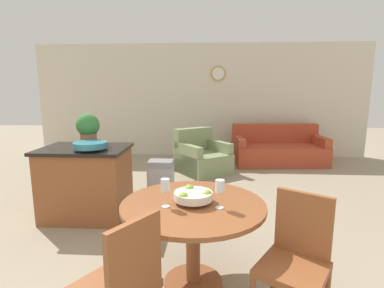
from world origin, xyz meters
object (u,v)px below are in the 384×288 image
object	(u,v)px
kitchen_island	(86,182)
armchair	(202,158)
couch	(278,150)
potted_plant	(88,128)
trash_bin	(161,186)
dining_chair_near_left	(122,281)
dining_chair_near_right	(296,255)
wine_glass_left	(165,186)
teal_bowl	(90,145)
dining_table	(193,222)
wine_glass_right	(220,187)
fruit_bowl	(193,196)

from	to	relation	value
kitchen_island	armchair	distance (m)	2.62
couch	potted_plant	bearing A→B (deg)	-142.20
trash_bin	dining_chair_near_left	bearing A→B (deg)	-86.31
potted_plant	armchair	size ratio (longest dim) A/B	0.33
trash_bin	couch	xyz separation A→B (m)	(2.16, 2.81, -0.06)
dining_chair_near_right	wine_glass_left	world-z (taller)	wine_glass_left
trash_bin	teal_bowl	bearing A→B (deg)	-154.63
kitchen_island	dining_table	bearing A→B (deg)	-42.02
dining_chair_near_left	wine_glass_right	bearing A→B (deg)	-10.41
wine_glass_left	wine_glass_right	distance (m)	0.42
dining_table	kitchen_island	distance (m)	1.95
couch	teal_bowl	bearing A→B (deg)	-137.29
dining_table	potted_plant	world-z (taller)	potted_plant
wine_glass_left	trash_bin	bearing A→B (deg)	100.80
dining_chair_near_left	couch	world-z (taller)	dining_chair_near_left
wine_glass_left	kitchen_island	bearing A→B (deg)	131.44
potted_plant	armchair	xyz separation A→B (m)	(1.43, 1.98, -0.85)
dining_table	armchair	xyz separation A→B (m)	(-0.04, 3.50, -0.28)
dining_table	teal_bowl	size ratio (longest dim) A/B	2.92
teal_bowl	potted_plant	bearing A→B (deg)	115.10
armchair	dining_table	bearing A→B (deg)	-125.82
dining_chair_near_right	fruit_bowl	size ratio (longest dim) A/B	2.99
kitchen_island	teal_bowl	world-z (taller)	teal_bowl
dining_chair_near_right	kitchen_island	distance (m)	2.75
kitchen_island	dining_chair_near_left	bearing A→B (deg)	-62.19
dining_table	dining_chair_near_right	xyz separation A→B (m)	(0.73, -0.38, -0.04)
dining_chair_near_left	armchair	size ratio (longest dim) A/B	0.76
dining_chair_near_left	couch	xyz separation A→B (m)	(2.02, 5.08, -0.23)
dining_chair_near_left	teal_bowl	xyz separation A→B (m)	(-0.93, 1.89, 0.45)
fruit_bowl	armchair	xyz separation A→B (m)	(-0.04, 3.50, -0.50)
kitchen_island	wine_glass_left	bearing A→B (deg)	-48.56
wine_glass_left	dining_table	bearing A→B (deg)	24.94
armchair	wine_glass_right	bearing A→B (deg)	-122.50
dining_table	wine_glass_left	xyz separation A→B (m)	(-0.21, -0.10, 0.33)
potted_plant	fruit_bowl	bearing A→B (deg)	-45.87
wine_glass_right	trash_bin	world-z (taller)	wine_glass_right
dining_chair_near_right	fruit_bowl	bearing A→B (deg)	5.17
dining_table	potted_plant	xyz separation A→B (m)	(-1.47, 1.52, 0.57)
potted_plant	dining_table	bearing A→B (deg)	-45.88
teal_bowl	armchair	size ratio (longest dim) A/B	0.33
dining_table	trash_bin	distance (m)	1.64
wine_glass_right	wine_glass_left	bearing A→B (deg)	179.93
wine_glass_right	trash_bin	distance (m)	1.87
wine_glass_right	couch	world-z (taller)	wine_glass_right
wine_glass_right	trash_bin	bearing A→B (deg)	114.11
dining_table	armchair	bearing A→B (deg)	90.58
wine_glass_left	wine_glass_right	xyz separation A→B (m)	(0.42, -0.00, 0.00)
kitchen_island	potted_plant	size ratio (longest dim) A/B	2.62
dining_table	teal_bowl	xyz separation A→B (m)	(-1.31, 1.16, 0.40)
dining_chair_near_right	trash_bin	distance (m)	2.29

